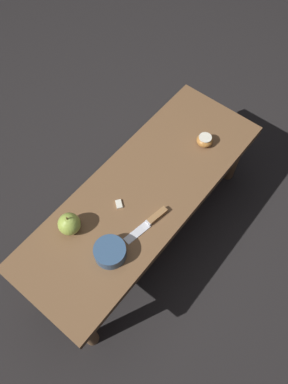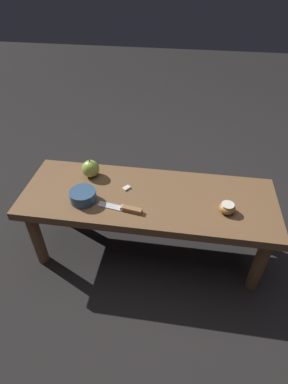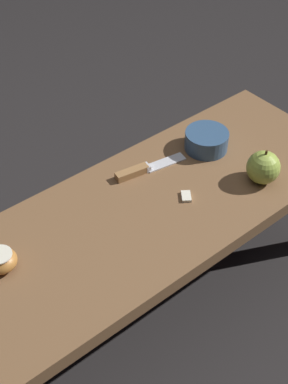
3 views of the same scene
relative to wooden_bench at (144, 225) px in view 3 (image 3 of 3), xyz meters
name	(u,v)px [view 3 (image 3 of 3)]	position (x,y,z in m)	size (l,w,h in m)	color
ground_plane	(144,302)	(0.00, 0.00, -0.33)	(8.00, 8.00, 0.00)	black
wooden_bench	(144,225)	(0.00, 0.00, 0.00)	(1.19, 0.43, 0.39)	brown
knife	(141,170)	(0.08, 0.11, 0.06)	(0.21, 0.06, 0.02)	silver
apple_whole	(263,167)	(0.30, -0.11, 0.10)	(0.09, 0.09, 0.10)	#9EB747
apple_cut	(1,260)	(-0.36, 0.06, 0.08)	(0.07, 0.07, 0.04)	#B27233
apple_slice_near_knife	(186,196)	(0.11, -0.03, 0.06)	(0.04, 0.04, 0.01)	white
bowl	(206,140)	(0.29, 0.08, 0.08)	(0.12, 0.12, 0.05)	#335175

